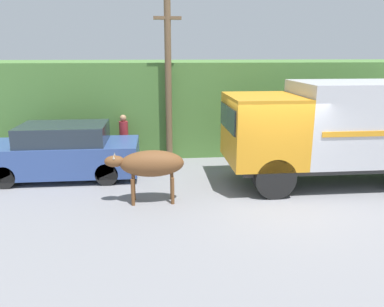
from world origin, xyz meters
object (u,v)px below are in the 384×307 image
cargo_truck (344,127)px  utility_pole (168,80)px  brown_cow (150,164)px  parked_suv (62,152)px  pedestrian_on_hill (124,136)px

cargo_truck → utility_pole: 5.69m
brown_cow → parked_suv: parked_suv is taller
pedestrian_on_hill → cargo_truck: bearing=128.5°
cargo_truck → pedestrian_on_hill: bearing=157.5°
parked_suv → utility_pole: utility_pole is taller
parked_suv → pedestrian_on_hill: pedestrian_on_hill is taller
parked_suv → utility_pole: 4.13m
cargo_truck → parked_suv: 8.32m
cargo_truck → parked_suv: (-8.18, 1.27, -0.88)m
brown_cow → pedestrian_on_hill: pedestrian_on_hill is taller
cargo_truck → brown_cow: bearing=-169.4°
cargo_truck → pedestrian_on_hill: cargo_truck is taller
parked_suv → pedestrian_on_hill: size_ratio=2.73×
brown_cow → cargo_truck: bearing=0.5°
cargo_truck → parked_suv: cargo_truck is taller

